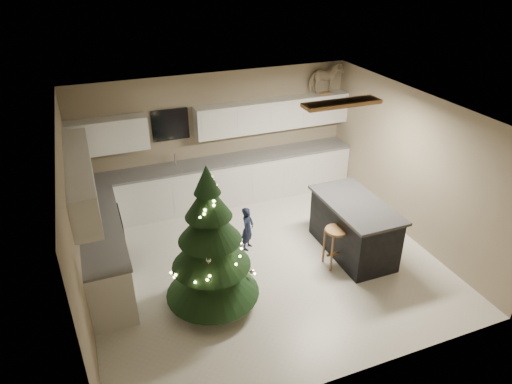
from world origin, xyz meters
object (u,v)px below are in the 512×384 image
(bar_stool, at_px, (336,238))
(toddler, at_px, (248,229))
(rocking_horse, at_px, (325,78))
(christmas_tree, at_px, (211,251))
(island, at_px, (353,227))

(bar_stool, height_order, toddler, toddler)
(rocking_horse, bearing_deg, christmas_tree, 128.53)
(island, distance_m, toddler, 1.79)
(bar_stool, xyz_separation_m, toddler, (-1.16, 0.96, -0.12))
(island, relative_size, bar_stool, 2.47)
(bar_stool, xyz_separation_m, rocking_horse, (1.23, 2.81, 1.80))
(island, height_order, rocking_horse, rocking_horse)
(island, xyz_separation_m, rocking_horse, (0.75, 2.58, 1.83))
(christmas_tree, relative_size, toddler, 2.79)
(island, bearing_deg, christmas_tree, -171.48)
(bar_stool, height_order, christmas_tree, christmas_tree)
(christmas_tree, bearing_deg, island, 8.52)
(rocking_horse, bearing_deg, bar_stool, 153.31)
(bar_stool, xyz_separation_m, christmas_tree, (-2.11, -0.16, 0.40))
(toddler, bearing_deg, bar_stool, -85.80)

